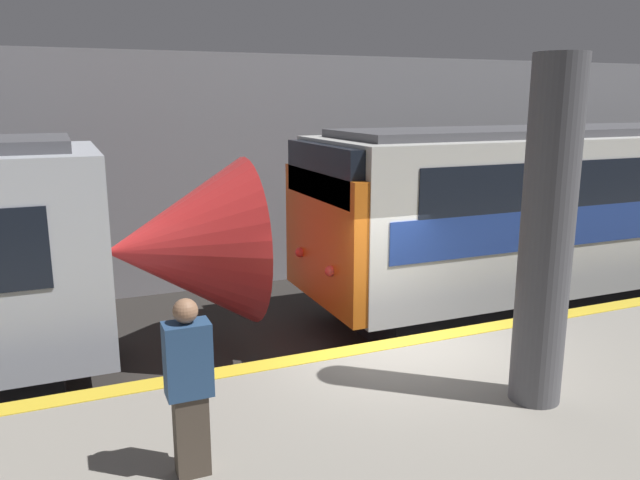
% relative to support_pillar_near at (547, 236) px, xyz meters
% --- Properties ---
extents(ground_plane, '(120.00, 120.00, 0.00)m').
position_rel_support_pillar_near_xyz_m(ground_plane, '(-0.55, 2.07, -2.88)').
color(ground_plane, '#282623').
extents(platform, '(40.00, 4.98, 1.10)m').
position_rel_support_pillar_near_xyz_m(platform, '(-0.55, -0.42, -2.33)').
color(platform, gray).
rests_on(platform, ground).
extents(station_rear_barrier, '(50.00, 0.15, 5.21)m').
position_rel_support_pillar_near_xyz_m(station_rear_barrier, '(-0.55, 8.86, -0.28)').
color(station_rear_barrier, gray).
rests_on(station_rear_barrier, ground).
extents(support_pillar_near, '(0.53, 0.53, 3.58)m').
position_rel_support_pillar_near_xyz_m(support_pillar_near, '(0.00, 0.00, 0.00)').
color(support_pillar_near, '#56565B').
rests_on(support_pillar_near, platform).
extents(person_waiting, '(0.38, 0.24, 1.57)m').
position_rel_support_pillar_near_xyz_m(person_waiting, '(-3.65, 0.05, -0.97)').
color(person_waiting, '#473D33').
rests_on(person_waiting, platform).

